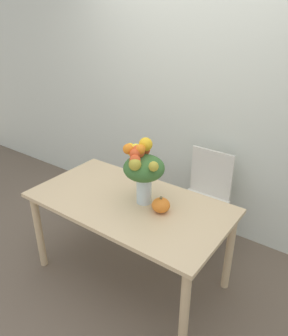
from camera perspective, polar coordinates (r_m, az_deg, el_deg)
ground_plane at (r=2.90m, az=-2.32°, el=-18.01°), size 12.00×12.00×0.00m
wall_back at (r=3.07m, az=9.92°, el=13.10°), size 8.00×0.06×2.70m
dining_table at (r=2.51m, az=-2.58°, el=-7.56°), size 1.50×0.81×0.73m
flower_vase at (r=2.31m, az=-0.22°, el=0.03°), size 0.35×0.31×0.48m
pumpkin at (r=2.31m, az=2.96°, el=-6.46°), size 0.13×0.13×0.12m
dining_chair_near_window at (r=3.01m, az=10.22°, el=-5.31°), size 0.43×0.43×0.90m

